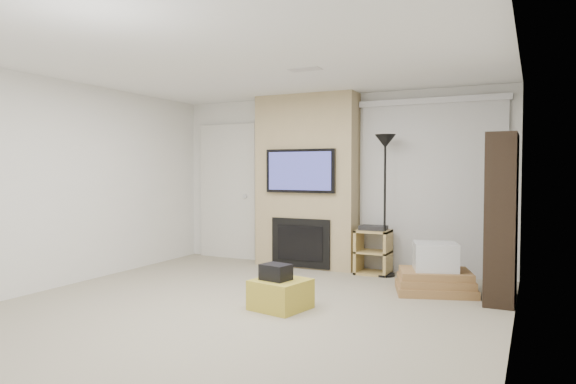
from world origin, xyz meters
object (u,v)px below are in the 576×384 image
at_px(ottoman, 281,294).
at_px(floor_lamp, 385,165).
at_px(av_stand, 373,249).
at_px(bookshelf, 502,218).
at_px(box_stack, 435,274).

bearing_deg(ottoman, floor_lamp, 76.01).
bearing_deg(av_stand, bookshelf, -25.56).
bearing_deg(av_stand, box_stack, -37.91).
xyz_separation_m(floor_lamp, box_stack, (0.78, -0.68, -1.26)).
distance_m(av_stand, bookshelf, 1.91).
height_order(floor_lamp, av_stand, floor_lamp).
bearing_deg(floor_lamp, bookshelf, -26.31).
xyz_separation_m(ottoman, bookshelf, (1.99, 1.33, 0.75)).
xyz_separation_m(ottoman, av_stand, (0.34, 2.12, 0.20)).
bearing_deg(av_stand, ottoman, -99.20).
relative_size(av_stand, bookshelf, 0.37).
bearing_deg(bookshelf, ottoman, -146.21).
bearing_deg(box_stack, floor_lamp, 138.81).
xyz_separation_m(av_stand, box_stack, (0.95, -0.74, -0.13)).
height_order(av_stand, bookshelf, bookshelf).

